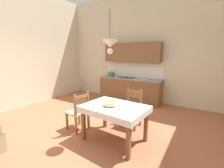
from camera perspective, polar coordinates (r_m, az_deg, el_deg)
The scene contains 9 objects.
ground_plane at distance 3.98m, azimuth -7.52°, elevation -16.69°, with size 6.72×6.39×0.10m, color #A86042.
wall_back at distance 6.10m, azimuth 10.11°, elevation 12.78°, with size 6.72×0.12×3.99m, color beige.
wall_left at distance 6.02m, azimuth -32.36°, elevation 11.30°, with size 0.12×6.39×3.99m, color beige.
kitchen_cabinetry at distance 5.95m, azimuth 6.71°, elevation 1.88°, with size 2.40×0.63×2.20m.
dining_table at distance 3.22m, azimuth 0.97°, elevation -10.43°, with size 1.33×1.00×0.75m.
dining_chair_kitchen_side at distance 3.95m, azimuth 7.35°, elevation -9.07°, with size 0.42×0.42×0.93m.
dining_chair_tv_side at distance 3.80m, azimuth -12.28°, elevation -10.09°, with size 0.48×0.48×0.93m.
fruit_bowl at distance 3.16m, azimuth -0.60°, elevation -7.04°, with size 0.30×0.30×0.12m.
pendant_lamp at distance 3.00m, azimuth -0.74°, elevation 14.47°, with size 0.32×0.32×0.80m.
Camera 1 is at (2.25, -2.71, 1.79)m, focal length 24.79 mm.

